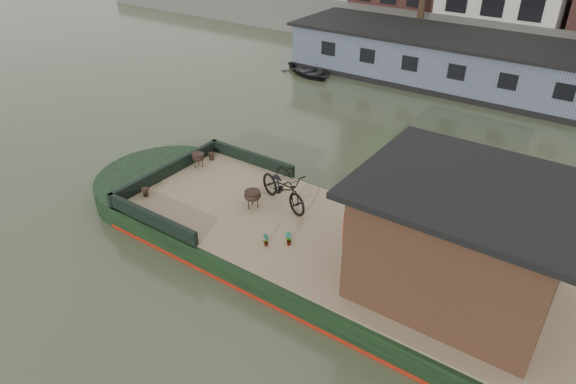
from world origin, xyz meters
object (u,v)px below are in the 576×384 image
Objects in this scene: bicycle at (283,188)px; potted_plant_a at (289,238)px; brazier_front at (253,199)px; brazier_rear at (199,160)px; dinghy at (309,68)px; cabin at (462,239)px.

bicycle reaches higher than potted_plant_a.
brazier_front is 2.75m from brazier_rear.
brazier_rear is at bearing -136.43° from dinghy.
cabin is at bearing -109.27° from dinghy.
dinghy is at bearing 106.25° from brazier_rear.
brazier_front is at bearing -17.08° from brazier_rear.
cabin is 15.91m from dinghy.
cabin is 3.74m from potted_plant_a.
cabin is 4.71m from bicycle.
brazier_rear is 0.14× the size of dinghy.
brazier_rear is (-2.62, 0.81, -0.02)m from brazier_front.
potted_plant_a is at bearing -120.88° from bicycle.
bicycle is 3.20m from brazier_rear.
bicycle is at bearing 44.85° from brazier_front.
brazier_front reaches higher than potted_plant_a.
potted_plant_a is at bearing -121.58° from dinghy.
dinghy is (-10.88, 11.50, -1.58)m from cabin.
bicycle is at bearing -122.71° from dinghy.
cabin reaches higher than brazier_rear.
potted_plant_a is at bearing -25.39° from brazier_front.
bicycle reaches higher than dinghy.
brazier_front is 0.16× the size of dinghy.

